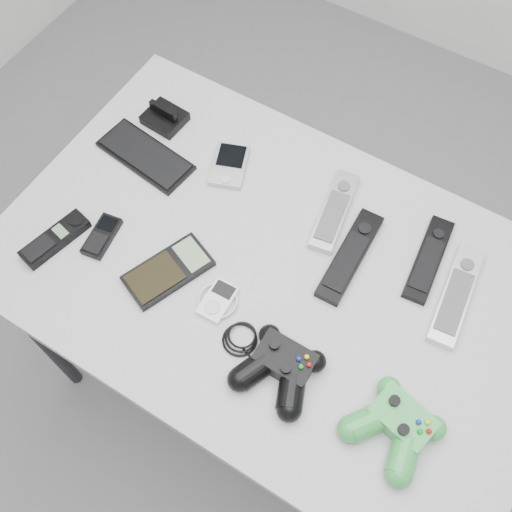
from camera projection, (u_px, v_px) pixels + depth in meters
The scene contains 15 objects.
floor at pixel (270, 394), 1.94m from camera, with size 3.50×3.50×0.00m, color gray.
desk at pixel (274, 284), 1.33m from camera, with size 1.18×0.76×0.79m.
pda_keyboard at pixel (145, 155), 1.40m from camera, with size 0.23×0.10×0.01m, color black.
dock_bracket at pixel (164, 114), 1.44m from camera, with size 0.09×0.08×0.05m, color black.
pda at pixel (229, 165), 1.39m from camera, with size 0.08×0.12×0.02m, color #A5A5AC.
remote_silver_a at pixel (335, 211), 1.32m from camera, with size 0.05×0.21×0.02m, color #A5A5AC.
remote_black_a at pixel (350, 255), 1.27m from camera, with size 0.05×0.23×0.02m, color black.
remote_black_b at pixel (429, 259), 1.27m from camera, with size 0.05×0.21×0.02m, color black.
remote_silver_b at pixel (456, 294), 1.23m from camera, with size 0.05×0.24×0.02m, color silver.
mobile_phone at pixel (102, 236), 1.30m from camera, with size 0.05×0.11×0.02m, color black.
cordless_handset at pixel (55, 239), 1.29m from camera, with size 0.05×0.16×0.02m, color black.
calculator at pixel (168, 271), 1.26m from camera, with size 0.09×0.18×0.02m, color black.
mp3_player at pixel (218, 300), 1.23m from camera, with size 0.08×0.09×0.02m, color silver.
controller_black at pixel (281, 366), 1.14m from camera, with size 0.27×0.17×0.05m, color black, non-canonical shape.
controller_green at pixel (396, 425), 1.09m from camera, with size 0.16×0.17×0.05m, color #24862A, non-canonical shape.
Camera 1 is at (0.23, -0.47, 1.93)m, focal length 42.00 mm.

